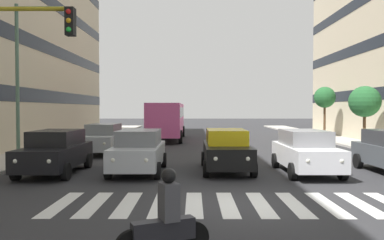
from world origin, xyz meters
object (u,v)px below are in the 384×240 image
Objects in this scene: car_1 at (306,151)px; car_row2_0 at (103,138)px; car_3 at (139,151)px; street_tree_2 at (365,102)px; motorcycle_with_rider at (165,223)px; street_tree_3 at (325,98)px; car_4 at (56,151)px; car_2 at (226,150)px; bus_behind_traffic at (167,117)px; street_lamp_right at (25,67)px.

car_row2_0 is at bearing -34.05° from car_1.
street_tree_2 is (-13.71, -10.28, 2.16)m from car_3.
motorcycle_with_rider is at bearing 100.99° from car_3.
car_4 is at bearing 47.05° from street_tree_3.
motorcycle_with_rider is 29.53m from street_tree_3.
car_1 is 3.17m from car_2.
motorcycle_with_rider is 22.77m from street_tree_2.
car_1 reaches higher than motorcycle_with_rider.
street_tree_3 is (-13.66, -1.44, 1.69)m from bus_behind_traffic.
car_3 is at bearing -79.01° from motorcycle_with_rider.
car_4 is 24.99m from street_tree_3.
car_row2_0 is at bearing -42.26° from car_2.
car_2 is 8.80m from car_row2_0.
car_1 is 1.00× the size of car_2.
car_2 is at bearing 102.56° from bus_behind_traffic.
car_2 is 9.93m from street_lamp_right.
street_lamp_right reaches higher than car_2.
street_lamp_right is at bearing 22.97° from street_tree_2.
car_row2_0 is (-0.34, -6.59, 0.00)m from car_4.
car_3 is (3.58, 0.42, 0.00)m from car_2.
street_tree_3 reaches higher than car_row2_0.
bus_behind_traffic is (-3.27, -16.75, 0.97)m from car_4.
car_4 is 1.00× the size of car_row2_0.
car_4 is at bearing 31.83° from street_tree_2.
car_2 and car_row2_0 have the same top height.
street_lamp_right is at bearing -10.67° from car_2.
bus_behind_traffic is at bearing -90.00° from car_3.
bus_behind_traffic is 15.10m from street_tree_2.
car_3 is at bearing 6.74° from car_2.
car_row2_0 is 0.42× the size of bus_behind_traffic.
car_1 is at bearing 178.59° from car_3.
car_4 is (6.85, 0.68, 0.00)m from car_2.
motorcycle_with_rider is (4.96, 8.76, -0.24)m from car_1.
car_row2_0 is at bearing -73.01° from motorcycle_with_rider.
car_1 and car_3 have the same top height.
bus_behind_traffic reaches higher than motorcycle_with_rider.
car_1 is 19.57m from street_tree_3.
bus_behind_traffic is 6.63× the size of motorcycle_with_rider.
car_row2_0 is at bearing 34.94° from street_tree_3.
street_tree_2 is (-13.71, 6.21, 1.19)m from bus_behind_traffic.
car_3 is at bearing -1.41° from car_1.
street_tree_2 is at bearing -135.77° from car_2.
street_tree_2 is (-11.97, -19.21, 2.40)m from motorcycle_with_rider.
motorcycle_with_rider is (1.85, 9.35, -0.24)m from car_2.
bus_behind_traffic is 15.61m from street_lamp_right.
car_4 is 17.09m from bus_behind_traffic.
bus_behind_traffic reaches higher than car_1.
bus_behind_traffic is (-2.93, -10.15, 0.97)m from car_row2_0.
bus_behind_traffic is at bearing -24.38° from street_tree_2.
car_4 is 1.12× the size of street_tree_2.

